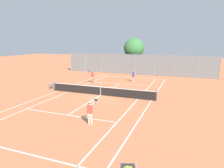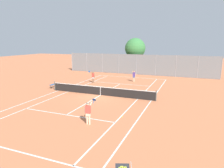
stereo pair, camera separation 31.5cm
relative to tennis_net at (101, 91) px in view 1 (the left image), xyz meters
name	(u,v)px [view 1 (the left image)]	position (x,y,z in m)	size (l,w,h in m)	color
ground_plane	(101,95)	(0.00, 0.00, -0.51)	(120.00, 120.00, 0.00)	#C67047
court_line_markings	(101,95)	(0.00, 0.00, -0.51)	(11.10, 23.90, 0.01)	silver
tennis_net	(101,91)	(0.00, 0.00, 0.00)	(12.00, 0.10, 1.07)	#474C47
player_near_side	(90,112)	(2.49, -7.36, 0.42)	(0.62, 0.76, 1.77)	beige
player_far_left	(93,76)	(-3.72, 5.62, 0.42)	(0.78, 0.71, 1.77)	#936B4C
player_far_right	(133,75)	(1.35, 8.54, 0.40)	(0.44, 0.50, 1.60)	#D8A884
loose_tennis_ball_0	(68,94)	(-3.63, -0.80, -0.48)	(0.07, 0.07, 0.07)	#D1DB33
loose_tennis_ball_1	(124,117)	(4.29, -5.26, -0.48)	(0.07, 0.07, 0.07)	#D1DB33
loose_tennis_ball_2	(131,93)	(2.88, 1.89, -0.48)	(0.07, 0.07, 0.07)	#D1DB33
loose_tennis_ball_3	(82,108)	(0.31, -4.61, -0.48)	(0.07, 0.07, 0.07)	#D1DB33
loose_tennis_ball_4	(88,106)	(0.46, -3.84, -0.48)	(0.07, 0.07, 0.07)	#D1DB33
courtside_bench	(54,84)	(-6.98, 1.21, -0.10)	(0.36, 1.50, 0.47)	#33598C
back_fence	(135,64)	(0.00, 15.04, 1.26)	(26.49, 0.08, 3.54)	gray
tree_behind_left	(134,49)	(-0.99, 17.38, 3.87)	(3.76, 3.76, 6.35)	brown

